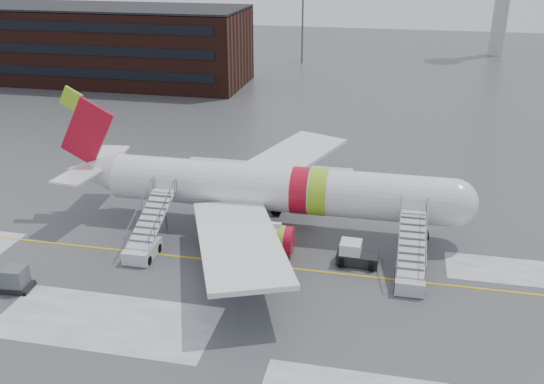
% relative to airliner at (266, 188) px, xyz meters
% --- Properties ---
extents(ground, '(260.00, 260.00, 0.00)m').
position_rel_airliner_xyz_m(ground, '(-0.92, -5.67, -3.42)').
color(ground, '#494C4F').
rests_on(ground, ground).
extents(airliner, '(35.03, 32.97, 11.18)m').
position_rel_airliner_xyz_m(airliner, '(0.00, 0.00, 0.00)').
color(airliner, white).
rests_on(airliner, ground).
extents(airstair_fwd, '(2.05, 7.70, 3.48)m').
position_rel_airliner_xyz_m(airstair_fwd, '(11.90, -6.54, -2.35)').
color(airstair_fwd, '#AEB1B6').
rests_on(airstair_fwd, ground).
extents(airstair_aft, '(2.05, 7.70, 3.48)m').
position_rel_airliner_xyz_m(airstair_aft, '(-8.01, -6.54, -2.35)').
color(airstair_aft, silver).
rests_on(airstair_aft, ground).
extents(pushback_tug, '(3.13, 2.39, 1.76)m').
position_rel_airliner_xyz_m(pushback_tug, '(7.89, -4.89, -2.64)').
color(pushback_tug, black).
rests_on(pushback_tug, ground).
extents(uld_container, '(2.20, 1.68, 1.71)m').
position_rel_airliner_xyz_m(uld_container, '(-14.67, -13.46, -2.62)').
color(uld_container, black).
rests_on(uld_container, ground).
extents(terminal_building, '(62.00, 16.11, 12.30)m').
position_rel_airliner_xyz_m(terminal_building, '(-45.92, 49.32, 2.78)').
color(terminal_building, '#3F1E16').
rests_on(terminal_building, ground).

